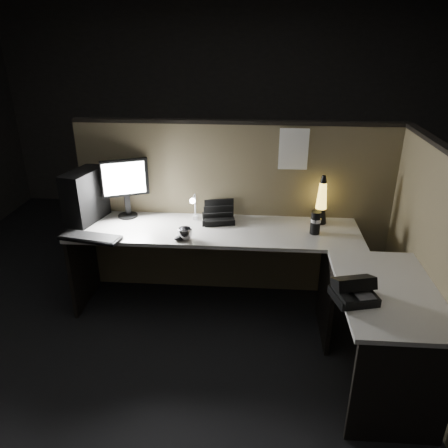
# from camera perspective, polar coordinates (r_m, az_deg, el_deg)

# --- Properties ---
(floor) EXTENTS (6.00, 6.00, 0.00)m
(floor) POSITION_cam_1_polar(r_m,az_deg,el_deg) (3.36, 0.54, -16.47)
(floor) COLOR black
(floor) RESTS_ON ground
(room_shell) EXTENTS (6.00, 6.00, 6.00)m
(room_shell) POSITION_cam_1_polar(r_m,az_deg,el_deg) (2.62, 0.68, 11.57)
(room_shell) COLOR silver
(room_shell) RESTS_ON ground
(partition_back) EXTENTS (2.66, 0.06, 1.50)m
(partition_back) POSITION_cam_1_polar(r_m,az_deg,el_deg) (3.77, 1.54, 1.68)
(partition_back) COLOR brown
(partition_back) RESTS_ON ground
(partition_right) EXTENTS (0.06, 1.66, 1.50)m
(partition_right) POSITION_cam_1_polar(r_m,az_deg,el_deg) (3.23, 25.06, -4.80)
(partition_right) COLOR brown
(partition_right) RESTS_ON ground
(desk) EXTENTS (2.60, 1.60, 0.73)m
(desk) POSITION_cam_1_polar(r_m,az_deg,el_deg) (3.23, 4.08, -5.80)
(desk) COLOR beige
(desk) RESTS_ON ground
(pc_tower) EXTENTS (0.28, 0.44, 0.43)m
(pc_tower) POSITION_cam_1_polar(r_m,az_deg,el_deg) (3.74, -17.66, 3.51)
(pc_tower) COLOR black
(pc_tower) RESTS_ON desk
(monitor) EXTENTS (0.37, 0.19, 0.49)m
(monitor) POSITION_cam_1_polar(r_m,az_deg,el_deg) (3.71, -12.78, 5.30)
(monitor) COLOR black
(monitor) RESTS_ON desk
(keyboard) EXTENTS (0.49, 0.24, 0.02)m
(keyboard) POSITION_cam_1_polar(r_m,az_deg,el_deg) (3.46, -17.07, -1.72)
(keyboard) COLOR black
(keyboard) RESTS_ON desk
(mouse) EXTENTS (0.10, 0.09, 0.03)m
(mouse) POSITION_cam_1_polar(r_m,az_deg,el_deg) (3.30, -5.82, -1.88)
(mouse) COLOR black
(mouse) RESTS_ON desk
(clip_lamp) EXTENTS (0.05, 0.18, 0.23)m
(clip_lamp) POSITION_cam_1_polar(r_m,az_deg,el_deg) (3.56, -3.95, 2.31)
(clip_lamp) COLOR silver
(clip_lamp) RESTS_ON desk
(organizer) EXTENTS (0.29, 0.27, 0.19)m
(organizer) POSITION_cam_1_polar(r_m,az_deg,el_deg) (3.61, -0.74, 1.05)
(organizer) COLOR black
(organizer) RESTS_ON desk
(lava_lamp) EXTENTS (0.11, 0.11, 0.40)m
(lava_lamp) POSITION_cam_1_polar(r_m,az_deg,el_deg) (3.62, 12.59, 2.62)
(lava_lamp) COLOR black
(lava_lamp) RESTS_ON desk
(travel_mug) EXTENTS (0.08, 0.08, 0.18)m
(travel_mug) POSITION_cam_1_polar(r_m,az_deg,el_deg) (3.44, 11.85, 0.18)
(travel_mug) COLOR black
(travel_mug) RESTS_ON desk
(steel_mug) EXTENTS (0.14, 0.14, 0.09)m
(steel_mug) POSITION_cam_1_polar(r_m,az_deg,el_deg) (3.31, -5.12, -1.28)
(steel_mug) COLOR #B1B1B8
(steel_mug) RESTS_ON desk
(figurine) EXTENTS (0.05, 0.05, 0.05)m
(figurine) POSITION_cam_1_polar(r_m,az_deg,el_deg) (3.61, 12.05, 0.52)
(figurine) COLOR orange
(figurine) RESTS_ON desk
(pinned_paper) EXTENTS (0.23, 0.00, 0.33)m
(pinned_paper) POSITION_cam_1_polar(r_m,az_deg,el_deg) (3.56, 9.08, 9.62)
(pinned_paper) COLOR white
(pinned_paper) RESTS_ON partition_back
(desk_phone) EXTENTS (0.28, 0.28, 0.14)m
(desk_phone) POSITION_cam_1_polar(r_m,az_deg,el_deg) (2.70, 16.51, -8.34)
(desk_phone) COLOR black
(desk_phone) RESTS_ON desk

